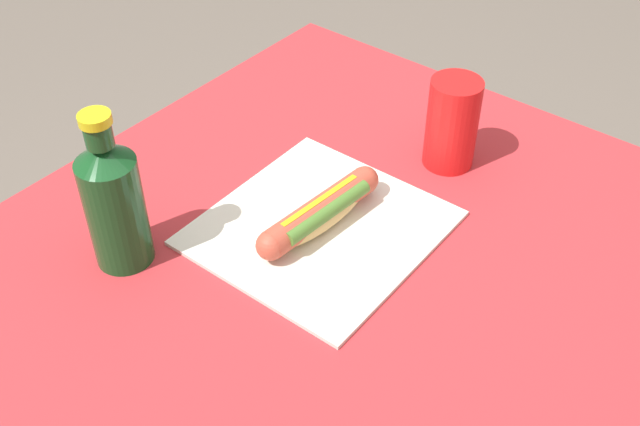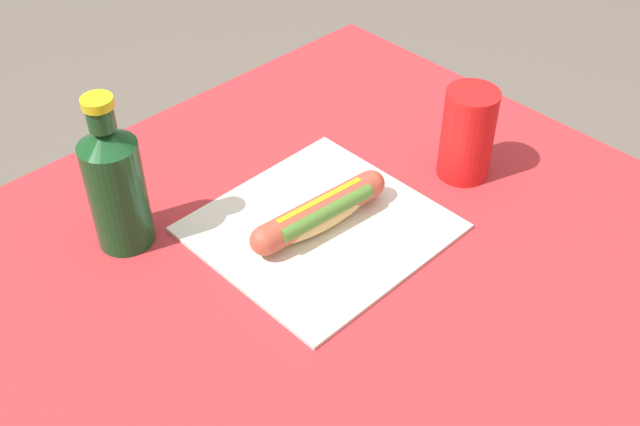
% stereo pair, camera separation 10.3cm
% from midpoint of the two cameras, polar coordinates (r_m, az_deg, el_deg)
% --- Properties ---
extents(dining_table, '(0.99, 0.88, 0.76)m').
position_cam_midpoint_polar(dining_table, '(1.12, 3.17, -9.07)').
color(dining_table, brown).
rests_on(dining_table, ground).
extents(paper_wrapper, '(0.31, 0.29, 0.01)m').
position_cam_midpoint_polar(paper_wrapper, '(1.05, 2.81, -1.24)').
color(paper_wrapper, silver).
rests_on(paper_wrapper, dining_table).
extents(hot_dog, '(0.22, 0.06, 0.05)m').
position_cam_midpoint_polar(hot_dog, '(1.03, 2.90, -0.08)').
color(hot_dog, '#DBB26B').
rests_on(hot_dog, paper_wrapper).
extents(soda_bottle, '(0.08, 0.08, 0.22)m').
position_cam_midpoint_polar(soda_bottle, '(0.99, -12.14, 2.03)').
color(soda_bottle, '#14471E').
rests_on(soda_bottle, dining_table).
extents(drinking_cup, '(0.08, 0.08, 0.14)m').
position_cam_midpoint_polar(drinking_cup, '(1.13, 13.49, 5.64)').
color(drinking_cup, red).
rests_on(drinking_cup, dining_table).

